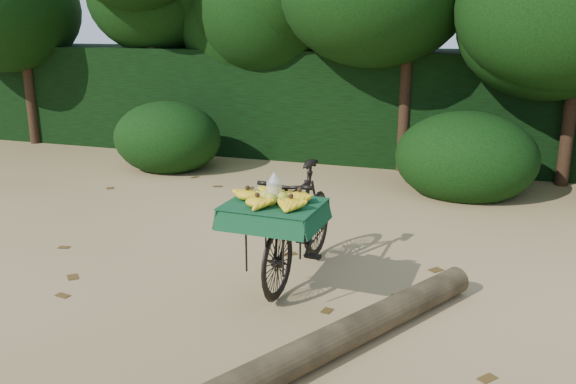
% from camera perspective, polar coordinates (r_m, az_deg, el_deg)
% --- Properties ---
extents(ground, '(80.00, 80.00, 0.00)m').
position_cam_1_polar(ground, '(4.92, -5.22, -11.76)').
color(ground, tan).
rests_on(ground, ground).
extents(vendor_bicycle, '(0.77, 1.79, 1.04)m').
position_cam_1_polar(vendor_bicycle, '(5.45, 0.97, -2.81)').
color(vendor_bicycle, black).
rests_on(vendor_bicycle, ground).
extents(fallen_log, '(1.73, 2.89, 0.23)m').
position_cam_1_polar(fallen_log, '(4.35, 3.87, -13.90)').
color(fallen_log, brown).
rests_on(fallen_log, ground).
extents(hedge_backdrop, '(26.00, 1.80, 1.80)m').
position_cam_1_polar(hedge_backdrop, '(10.52, 8.83, 8.09)').
color(hedge_backdrop, black).
rests_on(hedge_backdrop, ground).
extents(tree_row, '(14.50, 2.00, 4.00)m').
position_cam_1_polar(tree_row, '(9.79, 4.38, 14.14)').
color(tree_row, black).
rests_on(tree_row, ground).
extents(bush_clumps, '(8.80, 1.70, 0.90)m').
position_cam_1_polar(bush_clumps, '(8.57, 9.59, 3.28)').
color(bush_clumps, black).
rests_on(bush_clumps, ground).
extents(leaf_litter, '(7.00, 7.30, 0.01)m').
position_cam_1_polar(leaf_litter, '(5.45, -2.43, -8.76)').
color(leaf_litter, '#503815').
rests_on(leaf_litter, ground).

